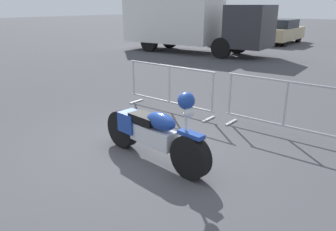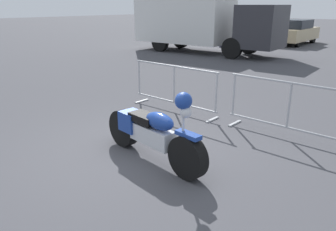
# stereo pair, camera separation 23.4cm
# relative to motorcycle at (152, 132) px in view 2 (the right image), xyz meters

# --- Properties ---
(ground_plane) EXTENTS (120.00, 120.00, 0.00)m
(ground_plane) POSITION_rel_motorcycle_xyz_m (-0.43, 0.01, -0.48)
(ground_plane) COLOR #424247
(motorcycle) EXTENTS (2.23, 0.54, 1.26)m
(motorcycle) POSITION_rel_motorcycle_xyz_m (0.00, 0.00, 0.00)
(motorcycle) COLOR black
(motorcycle) RESTS_ON ground
(crowd_barrier_near) EXTENTS (2.42, 0.54, 1.07)m
(crowd_barrier_near) POSITION_rel_motorcycle_xyz_m (-1.34, 2.29, 0.08)
(crowd_barrier_near) COLOR #9EA0A5
(crowd_barrier_near) RESTS_ON ground
(crowd_barrier_far) EXTENTS (2.42, 0.54, 1.07)m
(crowd_barrier_far) POSITION_rel_motorcycle_xyz_m (1.34, 2.29, 0.08)
(crowd_barrier_far) COLOR #9EA0A5
(crowd_barrier_far) RESTS_ON ground
(box_truck) EXTENTS (7.76, 2.46, 2.98)m
(box_truck) POSITION_rel_motorcycle_xyz_m (-6.54, 11.04, 1.15)
(box_truck) COLOR white
(box_truck) RESTS_ON ground
(parked_car_yellow) EXTENTS (1.79, 4.29, 1.45)m
(parked_car_yellow) POSITION_rel_motorcycle_xyz_m (-9.75, 18.00, 0.25)
(parked_car_yellow) COLOR yellow
(parked_car_yellow) RESTS_ON ground
(parked_car_green) EXTENTS (1.90, 4.53, 1.53)m
(parked_car_green) POSITION_rel_motorcycle_xyz_m (-6.81, 18.53, 0.29)
(parked_car_green) COLOR #236B38
(parked_car_green) RESTS_ON ground
(parked_car_tan) EXTENTS (1.87, 4.47, 1.51)m
(parked_car_tan) POSITION_rel_motorcycle_xyz_m (-3.87, 17.94, 0.28)
(parked_car_tan) COLOR tan
(parked_car_tan) RESTS_ON ground
(pedestrian) EXTENTS (0.40, 0.40, 1.69)m
(pedestrian) POSITION_rel_motorcycle_xyz_m (-6.60, 13.63, 0.44)
(pedestrian) COLOR #262838
(pedestrian) RESTS_ON ground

